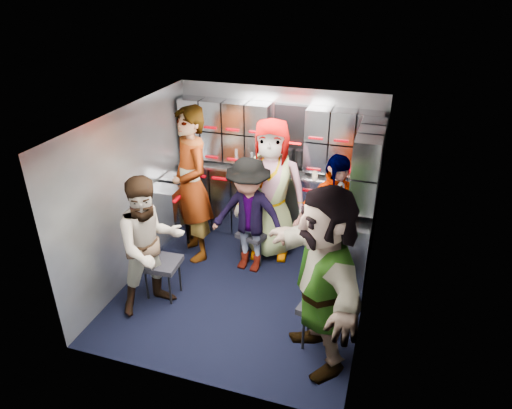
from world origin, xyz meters
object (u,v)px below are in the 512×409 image
(jump_seat_mid_left, at_px, (253,236))
(jump_seat_near_right, at_px, (323,309))
(attendant_standing, at_px, (192,186))
(attendant_arc_e, at_px, (323,279))
(attendant_arc_b, at_px, (249,216))
(attendant_arc_c, at_px, (271,190))
(jump_seat_near_left, at_px, (162,265))
(attendant_arc_a, at_px, (150,245))
(attendant_arc_d, at_px, (332,223))
(jump_seat_center, at_px, (274,221))
(jump_seat_mid_right, at_px, (331,247))

(jump_seat_mid_left, height_order, jump_seat_near_right, jump_seat_near_right)
(attendant_standing, height_order, attendant_arc_e, attendant_standing)
(attendant_arc_b, relative_size, attendant_arc_c, 0.81)
(jump_seat_near_left, relative_size, attendant_arc_b, 0.32)
(attendant_arc_a, bearing_deg, jump_seat_mid_left, 6.60)
(attendant_standing, height_order, attendant_arc_a, attendant_standing)
(attendant_arc_b, height_order, attendant_arc_c, attendant_arc_c)
(attendant_arc_b, distance_m, attendant_arc_d, 1.02)
(jump_seat_center, bearing_deg, attendant_arc_c, -90.00)
(jump_seat_center, distance_m, attendant_standing, 1.25)
(jump_seat_near_right, height_order, attendant_arc_b, attendant_arc_b)
(jump_seat_mid_right, distance_m, jump_seat_near_right, 1.23)
(attendant_arc_d, bearing_deg, jump_seat_near_left, 167.31)
(attendant_arc_a, relative_size, attendant_arc_b, 1.06)
(attendant_arc_a, height_order, attendant_arc_c, attendant_arc_c)
(jump_seat_mid_left, distance_m, attendant_arc_b, 0.42)
(jump_seat_mid_left, xyz_separation_m, attendant_standing, (-0.79, -0.09, 0.64))
(jump_seat_near_right, bearing_deg, attendant_arc_b, 136.69)
(attendant_arc_b, bearing_deg, attendant_arc_c, 76.22)
(jump_seat_near_left, bearing_deg, attendant_arc_a, -90.00)
(attendant_arc_a, xyz_separation_m, attendant_arc_e, (1.90, -0.22, 0.13))
(jump_seat_mid_left, xyz_separation_m, attendant_arc_b, (-0.00, -0.18, 0.38))
(jump_seat_near_left, height_order, jump_seat_center, jump_seat_near_left)
(jump_seat_near_left, xyz_separation_m, jump_seat_near_right, (1.90, -0.22, 0.02))
(attendant_arc_e, bearing_deg, attendant_arc_c, 176.99)
(attendant_arc_b, relative_size, attendant_arc_e, 0.81)
(attendant_arc_a, bearing_deg, attendant_arc_d, -21.08)
(jump_seat_center, relative_size, attendant_standing, 0.23)
(jump_seat_mid_right, bearing_deg, attendant_arc_e, -85.43)
(jump_seat_near_left, xyz_separation_m, attendant_standing, (-0.02, 0.93, 0.59))
(jump_seat_mid_right, bearing_deg, jump_seat_near_left, -150.58)
(jump_seat_near_left, xyz_separation_m, attendant_arc_a, (0.00, -0.18, 0.37))
(jump_seat_near_right, bearing_deg, jump_seat_near_left, 173.37)
(attendant_arc_d, bearing_deg, jump_seat_mid_right, 52.45)
(jump_seat_near_left, relative_size, attendant_standing, 0.24)
(attendant_arc_a, bearing_deg, jump_seat_near_right, -51.74)
(jump_seat_near_left, bearing_deg, attendant_arc_e, -11.91)
(jump_seat_center, distance_m, attendant_arc_d, 1.16)
(jump_seat_near_right, relative_size, attendant_standing, 0.24)
(jump_seat_near_right, bearing_deg, jump_seat_center, 120.19)
(attendant_standing, bearing_deg, attendant_arc_d, 41.31)
(jump_seat_center, relative_size, attendant_arc_d, 0.28)
(attendant_standing, bearing_deg, attendant_arc_a, -44.54)
(attendant_arc_c, bearing_deg, jump_seat_near_left, -135.34)
(jump_seat_center, bearing_deg, jump_seat_near_right, -59.81)
(jump_seat_near_left, bearing_deg, jump_seat_near_right, -6.63)
(jump_seat_mid_left, relative_size, jump_seat_mid_right, 0.98)
(attendant_arc_b, bearing_deg, jump_seat_near_right, -38.06)
(jump_seat_mid_left, bearing_deg, attendant_arc_b, -90.00)
(jump_seat_mid_left, distance_m, attendant_standing, 1.02)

